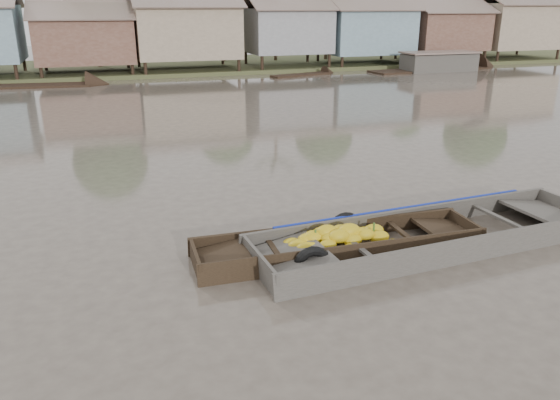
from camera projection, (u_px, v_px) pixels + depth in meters
name	position (u px, v px, depth m)	size (l,w,h in m)	color
ground	(324.00, 267.00, 9.49)	(120.00, 120.00, 0.00)	#4E443B
riverbank	(187.00, 24.00, 37.80)	(120.00, 12.47, 10.22)	#384723
banana_boat	(336.00, 245.00, 10.01)	(5.47, 1.49, 0.75)	black
viewer_boat	(431.00, 241.00, 10.40)	(7.22, 2.29, 0.57)	#3D3A34
distant_boats	(365.00, 72.00, 35.03)	(47.45, 15.64, 1.38)	black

